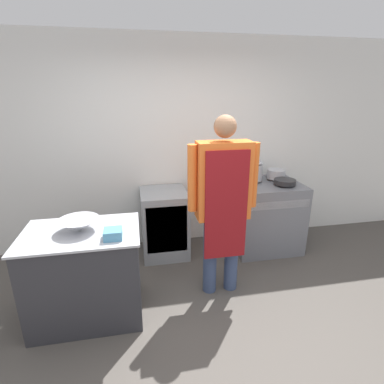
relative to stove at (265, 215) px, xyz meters
The scene contains 11 objects.
ground_plane 1.96m from the stove, 126.04° to the right, with size 14.00×14.00×0.00m, color #4C4742.
wall_back 1.50m from the stove, 158.49° to the left, with size 8.00×0.05×2.70m.
prep_counter 2.36m from the stove, 156.78° to the right, with size 1.01×0.70×0.87m.
stove is the anchor object (origin of this frame).
fridge_unit 1.34m from the stove, behind, with size 0.57×0.61×0.85m.
person_cook 1.32m from the stove, 136.23° to the right, with size 0.70×0.24×1.84m.
mixing_bowl 2.41m from the stove, 157.18° to the right, with size 0.35×0.35×0.11m.
plastic_tub 2.23m from the stove, 149.35° to the right, with size 0.15×0.15×0.08m.
stock_pot 0.65m from the stove, 146.08° to the left, with size 0.30×0.30×0.26m.
saute_pan 0.54m from the stove, 36.62° to the right, with size 0.27×0.27×0.06m.
sauce_pot 0.57m from the stove, 37.11° to the left, with size 0.24×0.24×0.12m.
Camera 1 is at (-0.54, -1.90, 2.04)m, focal length 28.00 mm.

